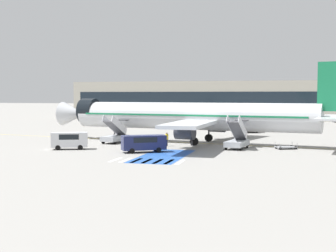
{
  "coord_description": "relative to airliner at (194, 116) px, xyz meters",
  "views": [
    {
      "loc": [
        13.41,
        -65.94,
        6.97
      ],
      "look_at": [
        -3.25,
        -2.05,
        2.6
      ],
      "focal_mm": 50.0,
      "sensor_mm": 36.0,
      "label": 1
    }
  ],
  "objects": [
    {
      "name": "apron_walkway_bar_6",
      "position": [
        2.43,
        -19.5,
        -3.91
      ],
      "size": [
        0.44,
        3.6,
        0.01
      ],
      "primitive_type": "cube",
      "color": "silver",
      "rests_on": "ground_plane"
    },
    {
      "name": "boarding_stairs_aft",
      "position": [
        6.81,
        -5.73,
        -2.86
      ],
      "size": [
        2.96,
        5.48,
        4.49
      ],
      "rotation": [
        0.0,
        0.0,
        -0.17
      ],
      "color": "#ADB2BA",
      "rests_on": "ground_plane"
    },
    {
      "name": "apron_walkway_bar_4",
      "position": [
        0.03,
        -19.5,
        -3.91
      ],
      "size": [
        0.44,
        3.6,
        0.01
      ],
      "primitive_type": "cube",
      "color": "silver",
      "rests_on": "ground_plane"
    },
    {
      "name": "apron_stand_patch_blue",
      "position": [
        -0.57,
        -15.21,
        -3.91
      ],
      "size": [
        5.08,
        12.76,
        0.01
      ],
      "primitive_type": "cube",
      "color": "#2856A8",
      "rests_on": "ground_plane"
    },
    {
      "name": "apron_walkway_bar_3",
      "position": [
        -1.17,
        -19.5,
        -3.91
      ],
      "size": [
        0.44,
        3.6,
        0.01
      ],
      "primitive_type": "cube",
      "color": "silver",
      "rests_on": "ground_plane"
    },
    {
      "name": "fuel_tanker",
      "position": [
        5.98,
        24.2,
        -2.07
      ],
      "size": [
        3.58,
        9.8,
        3.62
      ],
      "rotation": [
        0.0,
        0.0,
        0.12
      ],
      "color": "#38383D",
      "rests_on": "ground_plane"
    },
    {
      "name": "apron_leadline_yellow",
      "position": [
        -0.57,
        0.1,
        -3.91
      ],
      "size": [
        79.55,
        13.48,
        0.01
      ],
      "primitive_type": "cube",
      "rotation": [
        0.0,
        0.0,
        1.41
      ],
      "color": "gold",
      "rests_on": "ground_plane"
    },
    {
      "name": "service_van_1",
      "position": [
        -3.79,
        -12.4,
        -2.66
      ],
      "size": [
        5.49,
        4.31,
        2.08
      ],
      "rotation": [
        0.0,
        0.0,
        2.11
      ],
      "color": "#1E234C",
      "rests_on": "ground_plane"
    },
    {
      "name": "service_van_0",
      "position": [
        -13.99,
        -11.82,
        -2.61
      ],
      "size": [
        4.87,
        3.38,
        2.19
      ],
      "rotation": [
        0.0,
        0.0,
        5.1
      ],
      "color": "silver",
      "rests_on": "ground_plane"
    },
    {
      "name": "apron_walkway_bar_0",
      "position": [
        -4.77,
        -19.5,
        -3.91
      ],
      "size": [
        0.44,
        3.6,
        0.01
      ],
      "primitive_type": "cube",
      "color": "silver",
      "rests_on": "ground_plane"
    },
    {
      "name": "baggage_cart",
      "position": [
        12.98,
        -4.48,
        -3.65
      ],
      "size": [
        2.99,
        2.49,
        0.87
      ],
      "rotation": [
        0.0,
        0.0,
        5.17
      ],
      "color": "gray",
      "rests_on": "ground_plane"
    },
    {
      "name": "airliner",
      "position": [
        0.0,
        0.0,
        0.0
      ],
      "size": [
        46.9,
        31.35,
        11.26
      ],
      "rotation": [
        0.0,
        0.0,
        1.41
      ],
      "color": "silver",
      "rests_on": "ground_plane"
    },
    {
      "name": "boarding_stairs_forward",
      "position": [
        -11.25,
        -2.71,
        -2.9
      ],
      "size": [
        2.96,
        5.48,
        4.13
      ],
      "rotation": [
        0.0,
        0.0,
        -0.17
      ],
      "color": "#ADB2BA",
      "rests_on": "ground_plane"
    },
    {
      "name": "ground_crew_0",
      "position": [
        -2.83,
        -5.05,
        -2.82
      ],
      "size": [
        0.41,
        0.49,
        1.87
      ],
      "rotation": [
        0.0,
        0.0,
        1.06
      ],
      "color": "#191E38",
      "rests_on": "ground_plane"
    },
    {
      "name": "ground_crew_1",
      "position": [
        0.35,
        -3.57,
        -2.91
      ],
      "size": [
        0.47,
        0.33,
        1.73
      ],
      "rotation": [
        0.0,
        0.0,
        2.89
      ],
      "color": "#2D2D33",
      "rests_on": "ground_plane"
    },
    {
      "name": "apron_walkway_bar_2",
      "position": [
        -2.37,
        -19.5,
        -3.91
      ],
      "size": [
        0.44,
        3.6,
        0.01
      ],
      "primitive_type": "cube",
      "color": "silver",
      "rests_on": "ground_plane"
    },
    {
      "name": "apron_walkway_bar_5",
      "position": [
        1.23,
        -19.5,
        -3.91
      ],
      "size": [
        0.44,
        3.6,
        0.01
      ],
      "primitive_type": "cube",
      "color": "silver",
      "rests_on": "ground_plane"
    },
    {
      "name": "ground_plane",
      "position": [
        -0.04,
        -0.55,
        -3.91
      ],
      "size": [
        600.0,
        600.0,
        0.0
      ],
      "primitive_type": "plane",
      "color": "gray"
    },
    {
      "name": "terminal_building",
      "position": [
        6.29,
        68.77,
        1.54
      ],
      "size": [
        112.11,
        12.1,
        10.91
      ],
      "color": "#B2AD9E",
      "rests_on": "ground_plane"
    },
    {
      "name": "apron_walkway_bar_1",
      "position": [
        -3.57,
        -19.5,
        -3.91
      ],
      "size": [
        0.44,
        3.6,
        0.01
      ],
      "primitive_type": "cube",
      "color": "silver",
      "rests_on": "ground_plane"
    }
  ]
}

